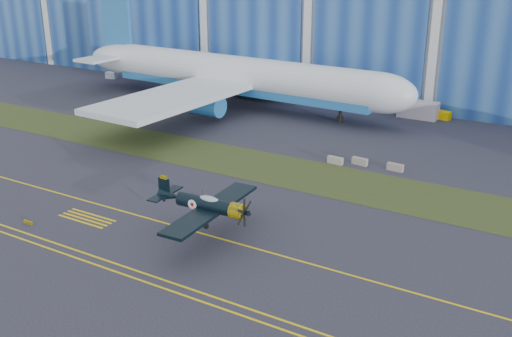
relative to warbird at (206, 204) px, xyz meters
The scene contains 16 objects.
ground 8.35m from the warbird, 46.80° to the left, with size 260.00×260.00×0.00m, color #2F2F3D.
grass_median 20.51m from the warbird, 75.08° to the left, with size 260.00×10.00×0.02m, color #475128.
hangar 78.35m from the warbird, 86.15° to the left, with size 220.00×45.70×30.00m.
taxiway_centreline 6.27m from the warbird, ahead, with size 200.00×0.20×0.02m, color yellow.
edge_line_near 10.92m from the warbird, 59.83° to the right, with size 80.00×0.20×0.02m, color yellow.
edge_line_far 10.11m from the warbird, 56.80° to the right, with size 80.00×0.20×0.02m, color yellow.
hold_short_ladder 13.49m from the warbird, 168.70° to the right, with size 6.00×2.40×0.02m, color yellow, non-canonical shape.
guard_board_left 18.29m from the warbird, 158.97° to the right, with size 1.20×0.15×0.35m, color yellow.
warbird is the anchor object (origin of this frame).
jetliner 50.64m from the warbird, 118.92° to the left, with size 71.51×61.46×24.12m.
shipping_container 51.94m from the warbird, 85.04° to the left, with size 6.19×2.48×2.68m, color silver.
tug 53.68m from the warbird, 81.21° to the left, with size 2.19×1.37×1.28m, color #F7CD00.
cart 77.35m from the warbird, 139.97° to the left, with size 2.18×1.31×1.31m, color silver.
barrier_a 25.29m from the warbird, 85.43° to the left, with size 2.00×0.60×0.90m, color #9A9885.
barrier_b 26.83m from the warbird, 79.68° to the left, with size 2.00×0.60×0.90m, color gray.
barrier_c 28.16m from the warbird, 70.67° to the left, with size 2.00×0.60×0.90m, color gray.
Camera 1 is at (24.34, -46.16, 25.31)m, focal length 42.00 mm.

